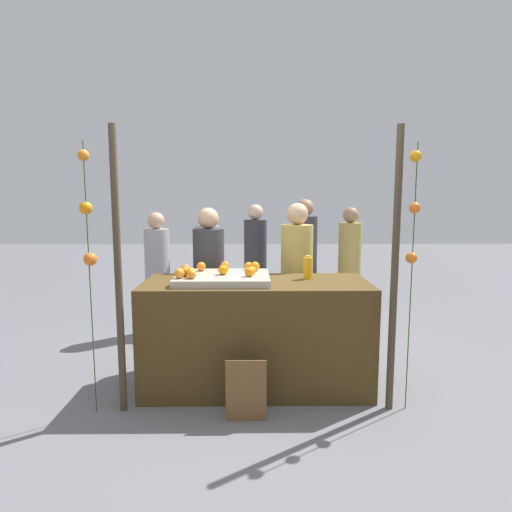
% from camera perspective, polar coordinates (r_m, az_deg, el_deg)
% --- Properties ---
extents(ground_plane, '(24.00, 24.00, 0.00)m').
position_cam_1_polar(ground_plane, '(4.03, 0.03, -16.62)').
color(ground_plane, slate).
extents(stall_counter, '(1.94, 0.80, 0.94)m').
position_cam_1_polar(stall_counter, '(3.86, 0.03, -10.23)').
color(stall_counter, '#4C3819').
rests_on(stall_counter, ground_plane).
extents(orange_tray, '(0.80, 0.64, 0.06)m').
position_cam_1_polar(orange_tray, '(3.74, -4.40, -2.90)').
color(orange_tray, '#B2AD99').
rests_on(orange_tray, stall_counter).
extents(orange_0, '(0.08, 0.08, 0.08)m').
position_cam_1_polar(orange_0, '(3.72, -4.34, -1.82)').
color(orange_0, orange).
rests_on(orange_0, orange_tray).
extents(orange_1, '(0.08, 0.08, 0.08)m').
position_cam_1_polar(orange_1, '(3.60, -10.07, -2.26)').
color(orange_1, orange).
rests_on(orange_1, orange_tray).
extents(orange_2, '(0.08, 0.08, 0.08)m').
position_cam_1_polar(orange_2, '(3.69, -9.38, -2.04)').
color(orange_2, orange).
rests_on(orange_2, orange_tray).
extents(orange_3, '(0.07, 0.07, 0.07)m').
position_cam_1_polar(orange_3, '(3.71, -0.56, -1.94)').
color(orange_3, orange).
rests_on(orange_3, orange_tray).
extents(orange_4, '(0.08, 0.08, 0.08)m').
position_cam_1_polar(orange_4, '(3.90, -0.14, -1.36)').
color(orange_4, orange).
rests_on(orange_4, orange_tray).
extents(orange_5, '(0.07, 0.07, 0.07)m').
position_cam_1_polar(orange_5, '(3.96, -1.01, -1.32)').
color(orange_5, orange).
rests_on(orange_5, orange_tray).
extents(orange_6, '(0.08, 0.08, 0.08)m').
position_cam_1_polar(orange_6, '(3.95, -4.11, -1.29)').
color(orange_6, orange).
rests_on(orange_6, orange_tray).
extents(orange_7, '(0.08, 0.08, 0.08)m').
position_cam_1_polar(orange_7, '(3.94, -7.23, -1.37)').
color(orange_7, orange).
rests_on(orange_7, orange_tray).
extents(orange_8, '(0.07, 0.07, 0.07)m').
position_cam_1_polar(orange_8, '(3.56, -8.46, -2.40)').
color(orange_8, orange).
rests_on(orange_8, orange_tray).
extents(orange_9, '(0.08, 0.08, 0.08)m').
position_cam_1_polar(orange_9, '(3.64, -8.51, -2.15)').
color(orange_9, orange).
rests_on(orange_9, orange_tray).
extents(orange_10, '(0.08, 0.08, 0.08)m').
position_cam_1_polar(orange_10, '(3.84, -9.23, -1.66)').
color(orange_10, orange).
rests_on(orange_10, orange_tray).
extents(orange_11, '(0.08, 0.08, 0.08)m').
position_cam_1_polar(orange_11, '(3.62, -0.89, -2.09)').
color(orange_11, orange).
rests_on(orange_11, orange_tray).
extents(juice_bottle, '(0.08, 0.08, 0.21)m').
position_cam_1_polar(juice_bottle, '(3.87, 6.85, -1.56)').
color(juice_bottle, '#EFA614').
rests_on(juice_bottle, stall_counter).
extents(chalkboard_sign, '(0.30, 0.03, 0.48)m').
position_cam_1_polar(chalkboard_sign, '(3.37, -1.31, -17.36)').
color(chalkboard_sign, brown).
rests_on(chalkboard_sign, ground_plane).
extents(vendor_left, '(0.31, 0.31, 1.56)m').
position_cam_1_polar(vendor_left, '(4.43, -6.18, -4.50)').
color(vendor_left, '#333338').
rests_on(vendor_left, ground_plane).
extents(vendor_right, '(0.32, 0.32, 1.61)m').
position_cam_1_polar(vendor_right, '(4.43, 5.35, -4.21)').
color(vendor_right, tan).
rests_on(vendor_right, ground_plane).
extents(crowd_person_0, '(0.31, 0.31, 1.57)m').
position_cam_1_polar(crowd_person_0, '(6.06, -0.08, -1.14)').
color(crowd_person_0, '#333338').
rests_on(crowd_person_0, ground_plane).
extents(crowd_person_1, '(0.30, 0.30, 1.51)m').
position_cam_1_polar(crowd_person_1, '(5.59, -6.42, -2.21)').
color(crowd_person_1, '#99999E').
rests_on(crowd_person_1, ground_plane).
extents(crowd_person_2, '(0.33, 0.33, 1.64)m').
position_cam_1_polar(crowd_person_2, '(5.70, 6.35, -1.40)').
color(crowd_person_2, '#333338').
rests_on(crowd_person_2, ground_plane).
extents(crowd_person_3, '(0.30, 0.30, 1.49)m').
position_cam_1_polar(crowd_person_3, '(5.41, -12.81, -2.80)').
color(crowd_person_3, '#99999E').
rests_on(crowd_person_3, ground_plane).
extents(crowd_person_4, '(0.31, 0.31, 1.53)m').
position_cam_1_polar(crowd_person_4, '(6.01, 12.19, -1.55)').
color(crowd_person_4, tan).
rests_on(crowd_person_4, ground_plane).
extents(canopy_post_left, '(0.06, 0.06, 2.19)m').
position_cam_1_polar(canopy_post_left, '(3.43, -17.69, -2.11)').
color(canopy_post_left, '#473828').
rests_on(canopy_post_left, ground_plane).
extents(canopy_post_right, '(0.06, 0.06, 2.19)m').
position_cam_1_polar(canopy_post_right, '(3.46, 17.78, -2.04)').
color(canopy_post_right, '#473828').
rests_on(canopy_post_right, ground_plane).
extents(garland_strand_left, '(0.11, 0.10, 2.06)m').
position_cam_1_polar(garland_strand_left, '(3.42, -21.33, 4.33)').
color(garland_strand_left, '#2D4C23').
rests_on(garland_strand_left, ground_plane).
extents(garland_strand_right, '(0.09, 0.10, 2.06)m').
position_cam_1_polar(garland_strand_right, '(3.46, 20.04, 5.25)').
color(garland_strand_right, '#2D4C23').
rests_on(garland_strand_right, ground_plane).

